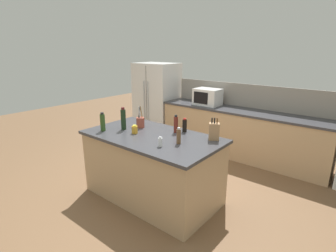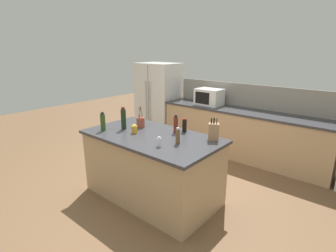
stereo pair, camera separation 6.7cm
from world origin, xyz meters
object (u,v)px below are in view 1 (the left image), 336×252
object	(u,v)px
salt_shaker	(160,142)
honey_jar	(135,129)
wine_bottle	(123,119)
microwave	(208,97)
olive_oil_bottle	(103,122)
vinegar_bottle	(176,124)
refrigerator	(157,99)
utensil_crock	(140,122)
pepper_grinder	(179,136)
soy_sauce_bottle	(185,125)
knife_block	(214,131)

from	to	relation	value
salt_shaker	honey_jar	bearing A→B (deg)	165.23
honey_jar	wine_bottle	world-z (taller)	wine_bottle
microwave	olive_oil_bottle	distance (m)	2.50
salt_shaker	vinegar_bottle	bearing A→B (deg)	108.74
microwave	refrigerator	bearing A→B (deg)	177.98
utensil_crock	pepper_grinder	world-z (taller)	utensil_crock
refrigerator	olive_oil_bottle	distance (m)	2.83
soy_sauce_bottle	vinegar_bottle	size ratio (longest dim) A/B	0.78
honey_jar	wine_bottle	xyz separation A→B (m)	(-0.26, 0.03, 0.10)
salt_shaker	vinegar_bottle	size ratio (longest dim) A/B	0.48
refrigerator	microwave	xyz separation A→B (m)	(1.46, -0.05, 0.24)
wine_bottle	vinegar_bottle	world-z (taller)	wine_bottle
microwave	utensil_crock	bearing A→B (deg)	-88.16
soy_sauce_bottle	pepper_grinder	distance (m)	0.49
microwave	knife_block	world-z (taller)	microwave
refrigerator	soy_sauce_bottle	distance (m)	2.84
olive_oil_bottle	salt_shaker	distance (m)	1.04
microwave	salt_shaker	distance (m)	2.58
utensil_crock	wine_bottle	xyz separation A→B (m)	(-0.12, -0.22, 0.07)
refrigerator	soy_sauce_bottle	world-z (taller)	refrigerator
utensil_crock	salt_shaker	world-z (taller)	utensil_crock
refrigerator	olive_oil_bottle	size ratio (longest dim) A/B	6.44
honey_jar	pepper_grinder	xyz separation A→B (m)	(0.72, 0.06, 0.04)
honey_jar	salt_shaker	world-z (taller)	salt_shaker
honey_jar	soy_sauce_bottle	distance (m)	0.70
utensil_crock	vinegar_bottle	xyz separation A→B (m)	(0.56, 0.14, 0.04)
soy_sauce_bottle	utensil_crock	bearing A→B (deg)	-159.04
microwave	salt_shaker	bearing A→B (deg)	-71.63
refrigerator	knife_block	size ratio (longest dim) A/B	6.00
honey_jar	salt_shaker	size ratio (longest dim) A/B	0.97
olive_oil_bottle	salt_shaker	bearing A→B (deg)	2.66
vinegar_bottle	olive_oil_bottle	bearing A→B (deg)	-144.80
microwave	vinegar_bottle	xyz separation A→B (m)	(0.62, -1.89, -0.05)
utensil_crock	olive_oil_bottle	world-z (taller)	utensil_crock
vinegar_bottle	knife_block	bearing A→B (deg)	6.96
pepper_grinder	vinegar_bottle	bearing A→B (deg)	131.95
knife_block	refrigerator	bearing A→B (deg)	111.79
refrigerator	honey_jar	size ratio (longest dim) A/B	14.92
knife_block	pepper_grinder	bearing A→B (deg)	-155.98
honey_jar	vinegar_bottle	size ratio (longest dim) A/B	0.46
salt_shaker	wine_bottle	xyz separation A→B (m)	(-0.87, 0.19, 0.10)
knife_block	honey_jar	xyz separation A→B (m)	(-0.99, -0.46, -0.06)
microwave	knife_block	size ratio (longest dim) A/B	1.81
utensil_crock	soy_sauce_bottle	xyz separation A→B (m)	(0.64, 0.24, 0.01)
utensil_crock	honey_jar	distance (m)	0.29
utensil_crock	vinegar_bottle	bearing A→B (deg)	14.14
honey_jar	olive_oil_bottle	bearing A→B (deg)	-154.26
knife_block	soy_sauce_bottle	world-z (taller)	knife_block
microwave	pepper_grinder	distance (m)	2.41
utensil_crock	honey_jar	bearing A→B (deg)	-61.21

